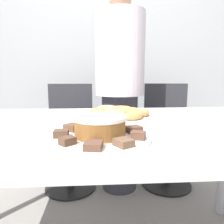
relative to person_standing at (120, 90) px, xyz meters
The scene contains 25 objects.
wall_back 0.88m from the person_standing, 98.80° to the left, with size 8.00×0.05×2.60m.
table 0.87m from the person_standing, 97.84° to the right, with size 1.74×0.98×0.76m.
person_standing is the anchor object (origin of this frame).
office_chair_left 0.61m from the person_standing, behind, with size 0.44×0.44×0.90m.
office_chair_right 0.62m from the person_standing, ahead, with size 0.49×0.49×0.90m.
plate_cake 1.08m from the person_standing, 99.41° to the right, with size 0.35×0.35×0.01m.
plate_donuts 0.67m from the person_standing, 95.76° to the right, with size 0.39×0.39×0.01m.
frosted_cake 1.08m from the person_standing, 99.41° to the right, with size 0.18×0.18×0.07m.
lamington_0 1.02m from the person_standing, 105.93° to the right, with size 0.07×0.07×0.02m.
lamington_1 1.11m from the person_standing, 106.17° to the right, with size 0.05×0.04×0.02m.
lamington_2 1.19m from the person_standing, 103.50° to the right, with size 0.06×0.06×0.02m.
lamington_3 1.21m from the person_standing, 99.35° to the right, with size 0.06×0.07×0.02m.
lamington_4 1.19m from the person_standing, 95.21° to the right, with size 0.07×0.07×0.02m.
lamington_5 1.11m from the person_standing, 92.61° to the right, with size 0.06×0.05×0.03m.
lamington_6 1.02m from the person_standing, 92.94° to the right, with size 0.07×0.07×0.02m.
lamington_7 0.96m from the person_standing, 96.75° to the right, with size 0.06×0.06×0.02m.
lamington_8 0.96m from the person_standing, 102.21° to the right, with size 0.05×0.05×0.03m.
donut_0 0.66m from the person_standing, 95.76° to the right, with size 0.12×0.12×0.04m.
donut_1 0.73m from the person_standing, 97.66° to the right, with size 0.11×0.11×0.04m.
donut_2 0.76m from the person_standing, 92.15° to the right, with size 0.13×0.13×0.03m.
donut_3 0.69m from the person_standing, 87.22° to the right, with size 0.11×0.11×0.03m.
donut_4 0.62m from the person_standing, 90.77° to the right, with size 0.10×0.10×0.03m.
donut_5 0.56m from the person_standing, 95.00° to the right, with size 0.12×0.12×0.03m.
donut_6 0.61m from the person_standing, 102.44° to the right, with size 0.12×0.12×0.04m.
donut_7 0.69m from the person_standing, 104.64° to the right, with size 0.11×0.11×0.04m.
Camera 1 is at (-0.07, -0.96, 0.98)m, focal length 35.00 mm.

